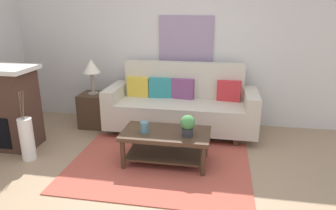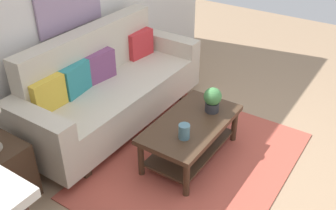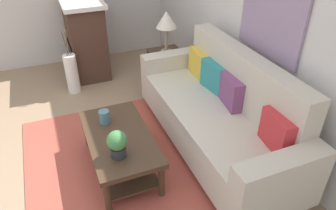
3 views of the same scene
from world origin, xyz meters
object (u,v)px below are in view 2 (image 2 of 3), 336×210
(tabletop_vase, at_px, (184,131))
(side_table, at_px, (1,175))
(couch, at_px, (110,89))
(coffee_table, at_px, (191,131))
(potted_plant_tabletop, at_px, (212,99))
(throw_pillow_teal, at_px, (75,79))
(throw_pillow_plum, at_px, (100,66))
(throw_pillow_mustard, at_px, (48,94))
(throw_pillow_crimson, at_px, (140,44))

(tabletop_vase, relative_size, side_table, 0.25)
(tabletop_vase, xyz_separation_m, side_table, (-1.15, 1.14, -0.22))
(couch, relative_size, coffee_table, 2.10)
(coffee_table, relative_size, potted_plant_tabletop, 4.20)
(throw_pillow_teal, relative_size, side_table, 0.64)
(tabletop_vase, bearing_deg, potted_plant_tabletop, 0.06)
(couch, height_order, coffee_table, couch)
(side_table, bearing_deg, throw_pillow_plum, 5.20)
(throw_pillow_plum, bearing_deg, coffee_table, -92.39)
(throw_pillow_mustard, relative_size, throw_pillow_crimson, 1.00)
(throw_pillow_crimson, relative_size, tabletop_vase, 2.54)
(throw_pillow_teal, bearing_deg, throw_pillow_mustard, 180.00)
(throw_pillow_plum, bearing_deg, throw_pillow_crimson, 0.00)
(potted_plant_tabletop, distance_m, side_table, 2.06)
(potted_plant_tabletop, bearing_deg, throw_pillow_plum, 100.21)
(throw_pillow_plum, relative_size, tabletop_vase, 2.54)
(throw_pillow_crimson, relative_size, coffee_table, 0.33)
(throw_pillow_mustard, distance_m, coffee_table, 1.42)
(throw_pillow_plum, relative_size, side_table, 0.64)
(throw_pillow_teal, distance_m, side_table, 1.17)
(couch, height_order, throw_pillow_mustard, couch)
(tabletop_vase, bearing_deg, side_table, 135.23)
(couch, bearing_deg, throw_pillow_teal, 160.99)
(tabletop_vase, bearing_deg, throw_pillow_teal, 92.61)
(throw_pillow_plum, bearing_deg, throw_pillow_mustard, 180.00)
(throw_pillow_plum, bearing_deg, side_table, -174.80)
(throw_pillow_mustard, xyz_separation_m, throw_pillow_teal, (0.36, 0.00, 0.00))
(couch, height_order, throw_pillow_teal, couch)
(coffee_table, xyz_separation_m, tabletop_vase, (-0.26, -0.07, 0.19))
(throw_pillow_teal, distance_m, coffee_table, 1.29)
(throw_pillow_teal, relative_size, throw_pillow_plum, 1.00)
(throw_pillow_plum, xyz_separation_m, coffee_table, (-0.05, -1.20, -0.37))
(throw_pillow_teal, bearing_deg, couch, -19.01)
(throw_pillow_teal, bearing_deg, coffee_table, -75.37)
(potted_plant_tabletop, bearing_deg, side_table, 145.91)
(throw_pillow_plum, xyz_separation_m, throw_pillow_crimson, (0.73, 0.00, 0.00))
(coffee_table, distance_m, potted_plant_tabletop, 0.39)
(couch, distance_m, coffee_table, 1.08)
(couch, xyz_separation_m, throw_pillow_teal, (-0.36, 0.13, 0.25))
(coffee_table, height_order, potted_plant_tabletop, potted_plant_tabletop)
(throw_pillow_crimson, distance_m, tabletop_vase, 1.65)
(throw_pillow_crimson, xyz_separation_m, potted_plant_tabletop, (-0.50, -1.27, -0.11))
(throw_pillow_teal, xyz_separation_m, side_table, (-1.09, -0.13, -0.40))
(throw_pillow_mustard, xyz_separation_m, throw_pillow_plum, (0.73, 0.00, 0.00))
(throw_pillow_teal, distance_m, tabletop_vase, 1.29)
(throw_pillow_mustard, relative_size, potted_plant_tabletop, 1.37)
(couch, distance_m, throw_pillow_mustard, 0.78)
(coffee_table, distance_m, tabletop_vase, 0.32)
(couch, relative_size, side_table, 4.13)
(potted_plant_tabletop, bearing_deg, throw_pillow_crimson, 68.68)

